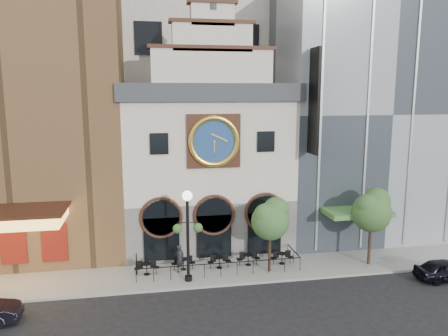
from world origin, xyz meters
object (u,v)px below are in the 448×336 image
bistro_1 (183,263)px  bistro_3 (248,259)px  lamppost (188,226)px  tree_right (372,209)px  bistro_0 (147,268)px  bistro_2 (219,261)px  tree_left (271,218)px  pedestrian (180,258)px  bistro_4 (282,257)px  car_right (446,270)px

bistro_1 → bistro_3: bearing=-0.2°
bistro_3 → lamppost: size_ratio=0.27×
bistro_1 → bistro_3: same height
tree_right → bistro_0: bearing=176.6°
bistro_0 → bistro_1: (2.39, 0.37, 0.00)m
bistro_2 → tree_right: size_ratio=0.30×
tree_left → pedestrian: bearing=170.7°
bistro_2 → tree_left: size_ratio=0.32×
bistro_1 → bistro_2: 2.40m
pedestrian → bistro_1: bearing=0.2°
bistro_4 → car_right: bearing=-22.9°
bistro_3 → pedestrian: size_ratio=0.89×
bistro_2 → bistro_4: bearing=-0.9°
bistro_0 → bistro_4: same height
bistro_0 → bistro_1: bearing=8.8°
pedestrian → bistro_4: bearing=-45.7°
lamppost → bistro_1: bearing=96.5°
bistro_1 → tree_left: 6.52m
bistro_2 → lamppost: 4.14m
bistro_0 → bistro_1: 2.42m
car_right → pedestrian: (-16.51, 4.02, 0.37)m
car_right → bistro_4: bearing=69.4°
bistro_1 → tree_right: size_ratio=0.30×
tree_right → lamppost: bearing=-177.8°
bistro_4 → car_right: 10.37m
bistro_3 → tree_left: 3.55m
bistro_4 → tree_right: (5.88, -1.05, 3.40)m
pedestrian → tree_left: tree_left is taller
bistro_2 → tree_left: 4.60m
bistro_3 → car_right: 12.61m
bistro_3 → tree_left: tree_left is taller
bistro_2 → pedestrian: pedestrian is taller
pedestrian → lamppost: 3.10m
tree_left → lamppost: bearing=-174.1°
lamppost → tree_left: (5.43, 0.56, 0.04)m
car_right → tree_left: size_ratio=0.81×
bistro_4 → pedestrian: bearing=-179.8°
lamppost → tree_left: size_ratio=1.17×
bistro_3 → car_right: car_right is taller
tree_right → bistro_3: bearing=171.4°
bistro_1 → lamppost: (0.16, -1.75, 3.10)m
bistro_0 → lamppost: (2.56, -1.38, 3.10)m
bistro_3 → bistro_4: bearing=-4.9°
tree_left → bistro_0: bearing=174.1°
bistro_3 → lamppost: (-4.25, -1.73, 3.10)m
bistro_0 → tree_right: tree_right is taller
lamppost → bistro_0: bearing=152.9°
bistro_0 → tree_right: 15.42m
bistro_3 → tree_left: size_ratio=0.32×
bistro_2 → tree_right: bearing=-6.2°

